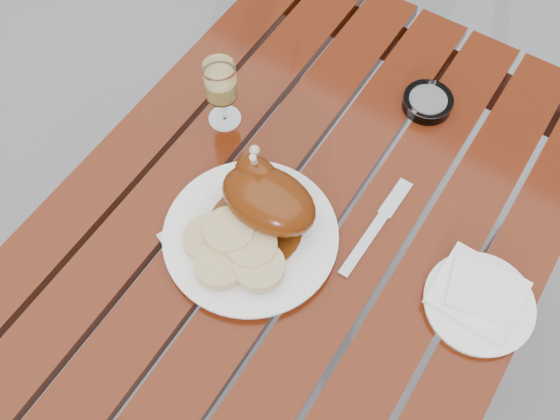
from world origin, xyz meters
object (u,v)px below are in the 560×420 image
object	(u,v)px
dinner_plate	(251,236)
ashtray	(427,102)
side_plate	(479,304)
table	(290,307)
wine_glass	(222,94)

from	to	relation	value
dinner_plate	ashtray	world-z (taller)	ashtray
side_plate	ashtray	world-z (taller)	ashtray
table	side_plate	world-z (taller)	side_plate
dinner_plate	wine_glass	world-z (taller)	wine_glass
dinner_plate	side_plate	size ratio (longest dim) A/B	1.67
table	ashtray	xyz separation A→B (m)	(0.07, 0.37, 0.39)
table	wine_glass	world-z (taller)	wine_glass
wine_glass	side_plate	world-z (taller)	wine_glass
dinner_plate	side_plate	distance (m)	0.39
dinner_plate	table	bearing A→B (deg)	45.60
table	dinner_plate	world-z (taller)	dinner_plate
dinner_plate	wine_glass	bearing A→B (deg)	135.11
table	ashtray	size ratio (longest dim) A/B	12.60
dinner_plate	wine_glass	xyz separation A→B (m)	(-0.18, 0.18, 0.06)
wine_glass	side_plate	xyz separation A→B (m)	(0.56, -0.08, -0.07)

